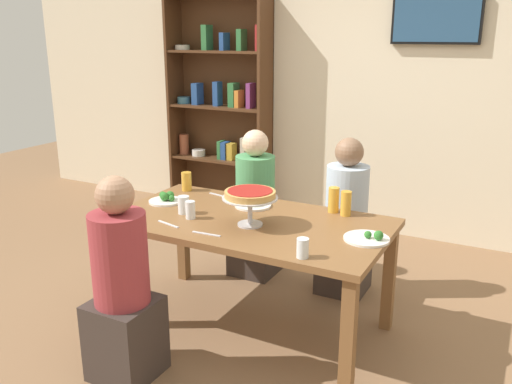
# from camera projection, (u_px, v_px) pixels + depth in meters

# --- Properties ---
(ground_plane) EXTENTS (12.00, 12.00, 0.00)m
(ground_plane) POSITION_uv_depth(u_px,v_px,m) (249.00, 326.00, 3.52)
(ground_plane) COLOR #846042
(rear_partition) EXTENTS (8.00, 0.12, 2.80)m
(rear_partition) POSITION_uv_depth(u_px,v_px,m) (361.00, 82.00, 4.99)
(rear_partition) COLOR beige
(rear_partition) RESTS_ON ground_plane
(dining_table) EXTENTS (1.70, 0.93, 0.74)m
(dining_table) POSITION_uv_depth(u_px,v_px,m) (248.00, 233.00, 3.33)
(dining_table) COLOR brown
(dining_table) RESTS_ON ground_plane
(bookshelf) EXTENTS (1.10, 0.30, 2.21)m
(bookshelf) POSITION_uv_depth(u_px,v_px,m) (221.00, 106.00, 5.55)
(bookshelf) COLOR #4C2D19
(bookshelf) RESTS_ON ground_plane
(television) EXTENTS (0.73, 0.05, 0.42)m
(television) POSITION_uv_depth(u_px,v_px,m) (436.00, 18.00, 4.47)
(television) COLOR black
(diner_near_left) EXTENTS (0.34, 0.34, 1.15)m
(diner_near_left) POSITION_uv_depth(u_px,v_px,m) (122.00, 294.00, 2.89)
(diner_near_left) COLOR #382D28
(diner_near_left) RESTS_ON ground_plane
(diner_far_right) EXTENTS (0.34, 0.34, 1.15)m
(diner_far_right) POSITION_uv_depth(u_px,v_px,m) (345.00, 228.00, 3.88)
(diner_far_right) COLOR #382D28
(diner_far_right) RESTS_ON ground_plane
(diner_far_left) EXTENTS (0.34, 0.34, 1.15)m
(diner_far_left) POSITION_uv_depth(u_px,v_px,m) (255.00, 214.00, 4.18)
(diner_far_left) COLOR #382D28
(diner_far_left) RESTS_ON ground_plane
(deep_dish_pizza_stand) EXTENTS (0.33, 0.33, 0.22)m
(deep_dish_pizza_stand) POSITION_uv_depth(u_px,v_px,m) (250.00, 197.00, 3.16)
(deep_dish_pizza_stand) COLOR silver
(deep_dish_pizza_stand) RESTS_ON dining_table
(salad_plate_near_diner) EXTENTS (0.22, 0.22, 0.07)m
(salad_plate_near_diner) POSITION_uv_depth(u_px,v_px,m) (166.00, 199.00, 3.64)
(salad_plate_near_diner) COLOR white
(salad_plate_near_diner) RESTS_ON dining_table
(salad_plate_far_diner) EXTENTS (0.25, 0.25, 0.07)m
(salad_plate_far_diner) POSITION_uv_depth(u_px,v_px,m) (368.00, 238.00, 2.97)
(salad_plate_far_diner) COLOR white
(salad_plate_far_diner) RESTS_ON dining_table
(salad_plate_spare) EXTENTS (0.24, 0.24, 0.07)m
(salad_plate_spare) POSITION_uv_depth(u_px,v_px,m) (253.00, 205.00, 3.55)
(salad_plate_spare) COLOR white
(salad_plate_spare) RESTS_ON dining_table
(beer_glass_amber_tall) EXTENTS (0.07, 0.07, 0.16)m
(beer_glass_amber_tall) POSITION_uv_depth(u_px,v_px,m) (346.00, 203.00, 3.36)
(beer_glass_amber_tall) COLOR gold
(beer_glass_amber_tall) RESTS_ON dining_table
(beer_glass_amber_short) EXTENTS (0.07, 0.07, 0.16)m
(beer_glass_amber_short) POSITION_uv_depth(u_px,v_px,m) (334.00, 200.00, 3.42)
(beer_glass_amber_short) COLOR gold
(beer_glass_amber_short) RESTS_ON dining_table
(beer_glass_amber_spare) EXTENTS (0.07, 0.07, 0.14)m
(beer_glass_amber_spare) POSITION_uv_depth(u_px,v_px,m) (187.00, 181.00, 3.90)
(beer_glass_amber_spare) COLOR gold
(beer_glass_amber_spare) RESTS_ON dining_table
(water_glass_clear_near) EXTENTS (0.07, 0.07, 0.11)m
(water_glass_clear_near) POSITION_uv_depth(u_px,v_px,m) (184.00, 205.00, 3.40)
(water_glass_clear_near) COLOR white
(water_glass_clear_near) RESTS_ON dining_table
(water_glass_clear_far) EXTENTS (0.06, 0.06, 0.10)m
(water_glass_clear_far) POSITION_uv_depth(u_px,v_px,m) (303.00, 248.00, 2.73)
(water_glass_clear_far) COLOR white
(water_glass_clear_far) RESTS_ON dining_table
(water_glass_clear_spare) EXTENTS (0.06, 0.06, 0.11)m
(water_glass_clear_spare) POSITION_uv_depth(u_px,v_px,m) (190.00, 210.00, 3.31)
(water_glass_clear_spare) COLOR white
(water_glass_clear_spare) RESTS_ON dining_table
(cutlery_fork_near) EXTENTS (0.18, 0.06, 0.00)m
(cutlery_fork_near) POSITION_uv_depth(u_px,v_px,m) (168.00, 224.00, 3.22)
(cutlery_fork_near) COLOR silver
(cutlery_fork_near) RESTS_ON dining_table
(cutlery_knife_near) EXTENTS (0.18, 0.05, 0.00)m
(cutlery_knife_near) POSITION_uv_depth(u_px,v_px,m) (219.00, 195.00, 3.79)
(cutlery_knife_near) COLOR silver
(cutlery_knife_near) RESTS_ON dining_table
(cutlery_fork_far) EXTENTS (0.18, 0.03, 0.00)m
(cutlery_fork_far) POSITION_uv_depth(u_px,v_px,m) (206.00, 234.00, 3.06)
(cutlery_fork_far) COLOR silver
(cutlery_fork_far) RESTS_ON dining_table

